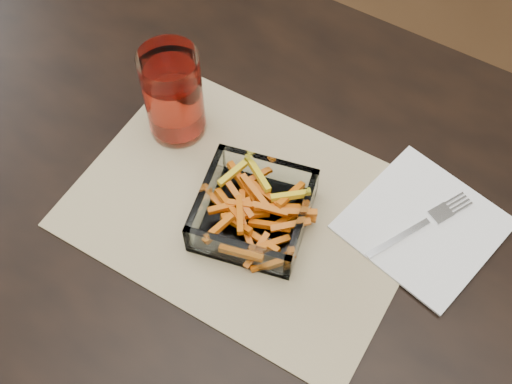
% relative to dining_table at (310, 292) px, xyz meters
% --- Properties ---
extents(dining_table, '(1.60, 0.90, 0.75)m').
position_rel_dining_table_xyz_m(dining_table, '(0.00, 0.00, 0.00)').
color(dining_table, black).
rests_on(dining_table, ground).
extents(placemat, '(0.45, 0.34, 0.00)m').
position_rel_dining_table_xyz_m(placemat, '(-0.12, 0.03, 0.09)').
color(placemat, tan).
rests_on(placemat, dining_table).
extents(glass_bowl, '(0.17, 0.17, 0.05)m').
position_rel_dining_table_xyz_m(glass_bowl, '(-0.10, 0.01, 0.11)').
color(glass_bowl, white).
rests_on(glass_bowl, placemat).
extents(tumbler, '(0.08, 0.08, 0.14)m').
position_rel_dining_table_xyz_m(tumbler, '(-0.28, 0.09, 0.16)').
color(tumbler, white).
rests_on(tumbler, placemat).
extents(napkin, '(0.22, 0.22, 0.00)m').
position_rel_dining_table_xyz_m(napkin, '(0.09, 0.13, 0.09)').
color(napkin, white).
rests_on(napkin, placemat).
extents(fork, '(0.09, 0.16, 0.00)m').
position_rel_dining_table_xyz_m(fork, '(0.09, 0.12, 0.10)').
color(fork, silver).
rests_on(fork, napkin).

